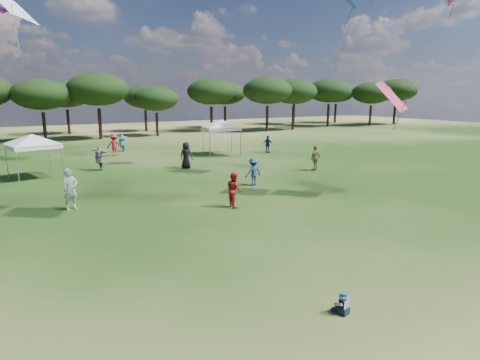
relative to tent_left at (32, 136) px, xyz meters
name	(u,v)px	position (x,y,z in m)	size (l,w,h in m)	color
tree_line	(85,92)	(7.15, 24.65, 2.79)	(108.78, 17.63, 7.77)	black
tent_left	(32,136)	(0.00, 0.00, 0.00)	(5.33, 5.33, 3.06)	gray
tent_right	(221,121)	(14.61, 3.36, 0.24)	(5.58, 5.58, 3.30)	gray
toddler	(343,304)	(5.36, -21.09, -2.40)	(0.39, 0.42, 0.54)	black
festival_crowd	(103,160)	(4.06, -0.09, -1.79)	(27.63, 22.70, 1.89)	#24556E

